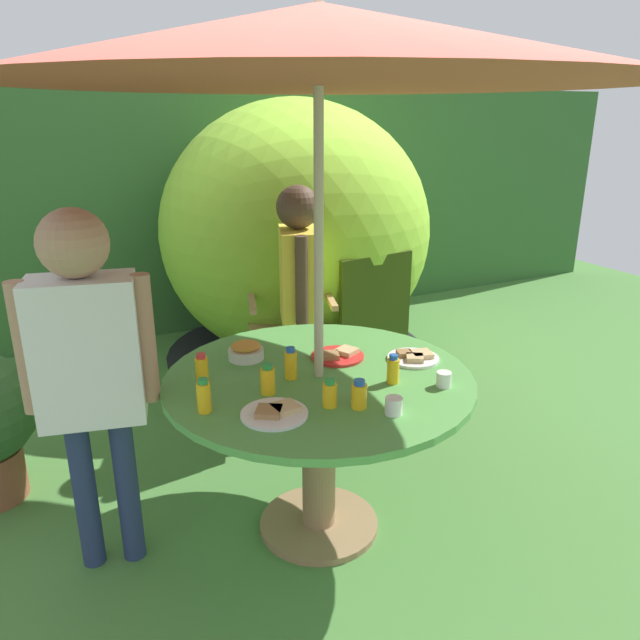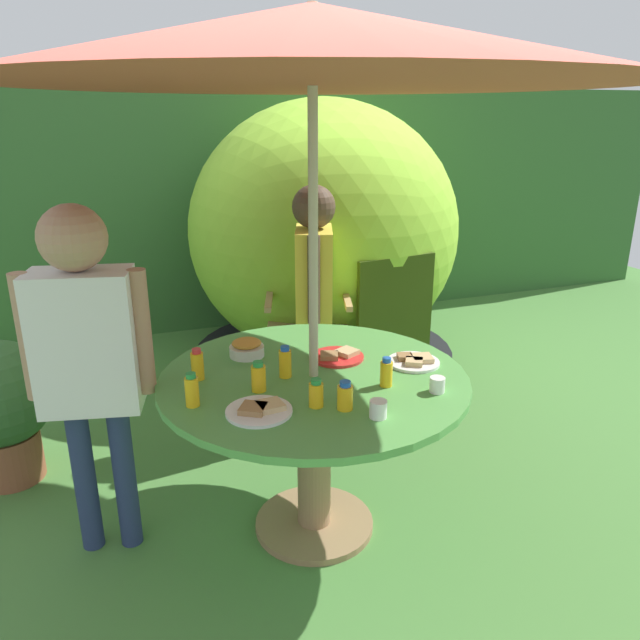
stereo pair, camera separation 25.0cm
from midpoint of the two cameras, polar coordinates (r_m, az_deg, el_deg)
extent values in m
cube|color=#477A38|center=(2.77, -2.85, -19.09)|extent=(10.00, 10.00, 0.02)
cube|color=#33602D|center=(5.18, -16.75, 9.93)|extent=(9.00, 0.70, 1.90)
cylinder|color=#93704C|center=(2.75, -2.86, -18.68)|extent=(0.51, 0.51, 0.03)
cylinder|color=#93704C|center=(2.56, -2.98, -12.89)|extent=(0.14, 0.14, 0.68)
cylinder|color=#519E47|center=(2.40, -3.12, -5.63)|extent=(1.22, 1.22, 0.03)
cylinder|color=#B7AD8C|center=(2.28, -3.27, 1.68)|extent=(0.04, 0.04, 2.04)
cone|color=#CC4C3F|center=(2.19, -3.74, 24.56)|extent=(2.26, 2.26, 0.25)
cylinder|color=tan|center=(3.42, -8.15, -6.59)|extent=(0.04, 0.04, 0.46)
cylinder|color=tan|center=(3.45, -0.75, -6.20)|extent=(0.04, 0.04, 0.46)
cylinder|color=tan|center=(3.84, -8.23, -3.65)|extent=(0.04, 0.04, 0.46)
cylinder|color=tan|center=(3.86, -1.66, -3.32)|extent=(0.04, 0.04, 0.46)
cube|color=tan|center=(3.54, -4.81, -1.24)|extent=(0.61, 0.62, 0.04)
cube|color=tan|center=(3.68, -5.17, 4.27)|extent=(0.47, 0.18, 0.55)
cube|color=tan|center=(3.47, -8.55, 1.95)|extent=(0.19, 0.49, 0.03)
cube|color=tan|center=(3.49, -1.28, 2.28)|extent=(0.19, 0.49, 0.03)
ellipsoid|color=#8CC633|center=(4.31, -4.01, 8.33)|extent=(2.13, 2.11, 1.80)
cylinder|color=black|center=(4.56, -3.76, -2.77)|extent=(2.17, 2.17, 0.01)
cube|color=#314511|center=(3.68, 3.30, -0.07)|extent=(0.53, 0.10, 0.81)
cylinder|color=navy|center=(3.52, -4.07, -4.36)|extent=(0.08, 0.08, 0.61)
cylinder|color=navy|center=(3.38, -3.96, -5.35)|extent=(0.08, 0.08, 0.61)
cube|color=yellow|center=(3.27, -4.24, 4.15)|extent=(0.30, 0.39, 0.51)
cylinder|color=#4C3828|center=(3.45, -4.39, 5.39)|extent=(0.07, 0.07, 0.46)
cylinder|color=#4C3828|center=(3.07, -4.09, 3.68)|extent=(0.07, 0.07, 0.46)
sphere|color=#4C3828|center=(3.19, -4.40, 10.59)|extent=(0.23, 0.23, 0.23)
cylinder|color=navy|center=(2.61, -24.00, -14.83)|extent=(0.09, 0.09, 0.63)
cylinder|color=navy|center=(2.58, -20.52, -14.72)|extent=(0.09, 0.09, 0.63)
cube|color=white|center=(2.33, -24.04, -2.72)|extent=(0.40, 0.28, 0.53)
cylinder|color=tan|center=(2.37, -28.92, -2.43)|extent=(0.07, 0.07, 0.48)
cylinder|color=tan|center=(2.29, -19.17, -1.75)|extent=(0.07, 0.07, 0.48)
sphere|color=tan|center=(2.23, -25.37, 6.55)|extent=(0.24, 0.24, 0.24)
cylinder|color=white|center=(2.57, -9.79, -3.23)|extent=(0.15, 0.15, 0.04)
ellipsoid|color=gold|center=(2.56, -9.84, -2.49)|extent=(0.13, 0.13, 0.04)
cylinder|color=red|center=(2.55, -1.14, -3.49)|extent=(0.22, 0.22, 0.01)
cube|color=tan|center=(2.56, -0.24, -2.99)|extent=(0.11, 0.11, 0.02)
cube|color=#9E7547|center=(2.52, -1.89, -3.40)|extent=(0.09, 0.09, 0.02)
cylinder|color=white|center=(2.10, -7.79, -8.87)|extent=(0.23, 0.23, 0.01)
cube|color=tan|center=(2.10, -6.74, -8.30)|extent=(0.09, 0.09, 0.02)
cube|color=#9E7547|center=(2.09, -8.33, -8.63)|extent=(0.12, 0.12, 0.02)
cylinder|color=white|center=(2.55, 6.02, -3.67)|extent=(0.22, 0.22, 0.01)
cube|color=tan|center=(2.55, 6.80, -3.27)|extent=(0.10, 0.10, 0.02)
cube|color=#9E7547|center=(2.55, 5.17, -3.18)|extent=(0.08, 0.08, 0.02)
cube|color=tan|center=(2.51, 6.14, -3.63)|extent=(0.09, 0.09, 0.02)
cylinder|color=yellow|center=(2.31, 3.84, -4.89)|extent=(0.05, 0.05, 0.10)
cylinder|color=blue|center=(2.29, 3.87, -3.57)|extent=(0.03, 0.03, 0.02)
cylinder|color=yellow|center=(2.24, -8.17, -5.80)|extent=(0.05, 0.05, 0.10)
cylinder|color=green|center=(2.22, -8.24, -4.43)|extent=(0.04, 0.04, 0.02)
cylinder|color=yellow|center=(2.35, -5.84, -4.32)|extent=(0.05, 0.05, 0.11)
cylinder|color=blue|center=(2.33, -5.89, -2.86)|extent=(0.03, 0.03, 0.02)
cylinder|color=yellow|center=(2.12, 0.32, -7.28)|extent=(0.06, 0.06, 0.09)
cylinder|color=blue|center=(2.10, 0.33, -5.98)|extent=(0.04, 0.04, 0.02)
cylinder|color=yellow|center=(2.15, -14.24, -7.20)|extent=(0.05, 0.05, 0.11)
cylinder|color=green|center=(2.13, -14.38, -5.68)|extent=(0.03, 0.03, 0.02)
cylinder|color=yellow|center=(2.13, -2.46, -7.16)|extent=(0.05, 0.05, 0.09)
cylinder|color=green|center=(2.11, -2.48, -5.89)|extent=(0.04, 0.04, 0.02)
cylinder|color=yellow|center=(2.36, -14.11, -4.78)|extent=(0.05, 0.05, 0.11)
cylinder|color=red|center=(2.34, -14.24, -3.35)|extent=(0.03, 0.03, 0.02)
cylinder|color=white|center=(2.31, 8.58, -5.63)|extent=(0.06, 0.06, 0.06)
cylinder|color=white|center=(2.09, 3.55, -8.18)|extent=(0.06, 0.06, 0.06)
camera|label=1|loc=(0.13, -92.86, -0.99)|focal=33.87mm
camera|label=2|loc=(0.13, 87.14, 0.99)|focal=33.87mm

